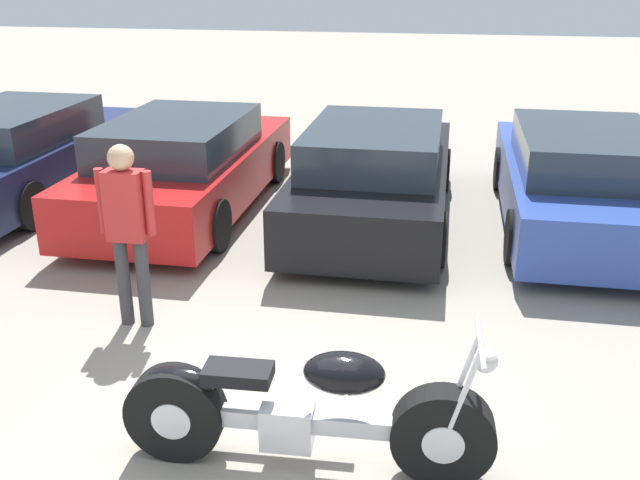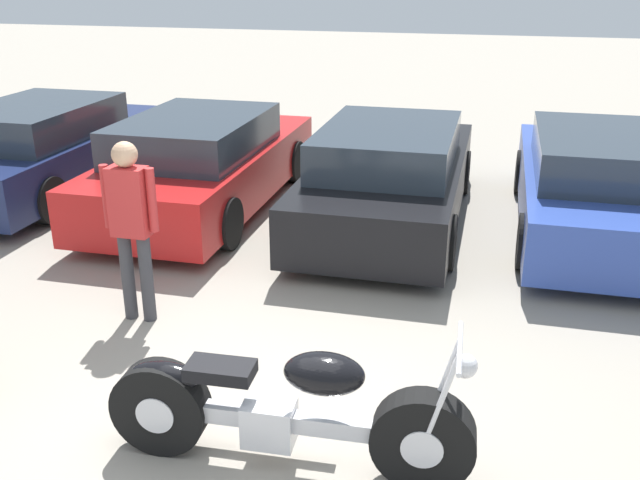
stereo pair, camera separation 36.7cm
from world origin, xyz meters
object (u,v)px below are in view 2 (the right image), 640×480
motorcycle (283,412)px  parked_car_red (203,163)px  parked_car_black (390,176)px  person_standing (131,217)px  parked_car_blue (598,185)px  parked_car_navy (49,148)px

motorcycle → parked_car_red: parked_car_red is taller
motorcycle → parked_car_black: bearing=90.7°
motorcycle → parked_car_black: (-0.06, 4.88, 0.20)m
person_standing → parked_car_red: bearing=101.8°
motorcycle → parked_car_blue: parked_car_blue is taller
parked_car_blue → person_standing: person_standing is taller
parked_car_navy → parked_car_red: (2.51, -0.26, 0.00)m
person_standing → parked_car_black: bearing=60.1°
motorcycle → parked_car_navy: (-5.08, 5.11, 0.20)m
parked_car_blue → person_standing: size_ratio=2.66×
motorcycle → parked_car_blue: (2.45, 5.10, 0.20)m
motorcycle → parked_car_red: size_ratio=0.54×
motorcycle → person_standing: (-1.91, 1.67, 0.60)m
parked_car_red → parked_car_blue: bearing=2.8°
parked_car_black → person_standing: person_standing is taller
parked_car_navy → person_standing: 4.69m
parked_car_navy → person_standing: size_ratio=2.66×
parked_car_black → person_standing: (-1.84, -3.20, 0.40)m
motorcycle → parked_car_navy: bearing=134.8°
parked_car_red → person_standing: (0.66, -3.18, 0.40)m
parked_car_red → parked_car_blue: (5.01, 0.25, 0.00)m
parked_car_blue → parked_car_navy: bearing=179.9°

